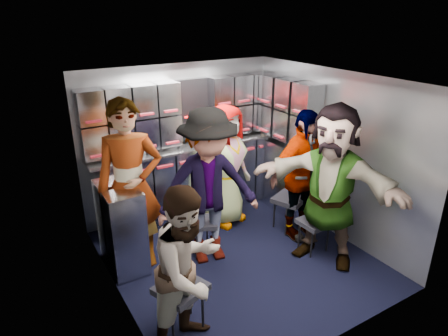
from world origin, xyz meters
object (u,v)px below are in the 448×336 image
attendant_standing (131,187)px  attendant_arc_e (330,186)px  jump_seat_center (219,189)px  attendant_arc_d (301,176)px  jump_seat_mid_left (202,224)px  jump_seat_near_right (315,224)px  attendant_arc_c (225,166)px  attendant_arc_a (189,270)px  jump_seat_near_left (181,291)px  attendant_arc_b (208,188)px  jump_seat_mid_right (290,201)px

attendant_standing → attendant_arc_e: bearing=-10.8°
jump_seat_center → attendant_arc_d: 1.23m
jump_seat_mid_left → attendant_arc_d: attendant_arc_d is taller
jump_seat_center → jump_seat_near_right: bearing=-68.4°
jump_seat_mid_left → jump_seat_center: size_ratio=0.96×
jump_seat_center → attendant_arc_c: size_ratio=0.29×
attendant_arc_a → attendant_arc_d: 2.20m
jump_seat_near_left → attendant_arc_d: bearing=19.7°
attendant_arc_b → attendant_arc_c: bearing=57.7°
jump_seat_mid_left → attendant_arc_e: attendant_arc_e is taller
jump_seat_center → attendant_arc_d: size_ratio=0.28×
jump_seat_mid_left → jump_seat_center: bearing=46.7°
jump_seat_mid_left → jump_seat_near_right: same height
jump_seat_mid_right → jump_seat_center: bearing=127.8°
jump_seat_mid_right → attendant_standing: attendant_standing is taller
jump_seat_near_right → attendant_arc_c: (-0.54, 1.17, 0.46)m
jump_seat_mid_right → attendant_arc_d: 0.46m
attendant_arc_b → jump_seat_mid_right: bearing=12.9°
attendant_arc_b → attendant_arc_a: bearing=-115.4°
attendant_arc_d → attendant_arc_c: bearing=122.4°
jump_seat_mid_left → attendant_arc_b: 0.57m
jump_seat_mid_left → jump_seat_near_right: (1.16, -0.70, 0.00)m
jump_seat_center → attendant_arc_d: (0.62, -0.98, 0.43)m
attendant_arc_a → attendant_arc_d: attendant_arc_d is taller
jump_seat_near_left → jump_seat_mid_right: size_ratio=0.99×
jump_seat_near_left → attendant_arc_a: bearing=-90.0°
jump_seat_near_right → attendant_arc_c: attendant_arc_c is taller
jump_seat_mid_left → attendant_arc_c: bearing=37.5°
jump_seat_near_right → jump_seat_mid_right: bearing=82.0°
jump_seat_near_right → attendant_arc_c: bearing=114.6°
jump_seat_near_right → attendant_arc_a: attendant_arc_a is taller
jump_seat_center → attendant_arc_c: bearing=-90.0°
jump_seat_mid_right → attendant_arc_c: size_ratio=0.31×
jump_seat_mid_right → jump_seat_near_right: bearing=-98.0°
jump_seat_mid_right → attendant_arc_a: attendant_arc_a is taller
attendant_arc_d → jump_seat_near_right: bearing=-107.1°
attendant_arc_b → attendant_arc_d: (1.24, -0.14, -0.07)m
jump_seat_mid_left → attendant_standing: bearing=167.0°
jump_seat_near_left → attendant_standing: 1.33m
attendant_arc_e → jump_seat_mid_left: bearing=-154.2°
jump_seat_mid_right → attendant_arc_b: 1.33m
attendant_arc_a → attendant_arc_e: attendant_arc_e is taller
jump_seat_near_left → attendant_arc_b: attendant_arc_b is taller
jump_seat_near_left → attendant_arc_d: attendant_arc_d is taller
jump_seat_mid_left → attendant_standing: 0.99m
jump_seat_mid_left → attendant_arc_d: 1.36m
jump_seat_mid_left → attendant_arc_b: bearing=-90.0°
jump_seat_center → jump_seat_mid_right: (0.62, -0.80, 0.01)m
jump_seat_mid_left → jump_seat_near_right: bearing=-31.1°
jump_seat_mid_left → attendant_arc_e: bearing=-37.2°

